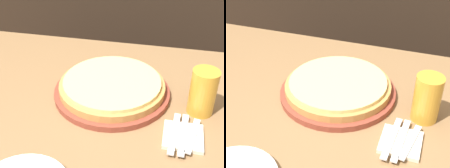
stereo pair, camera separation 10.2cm
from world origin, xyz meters
TOP-DOWN VIEW (x-y plane):
  - pizza_on_board at (0.05, 0.10)m, footprint 0.38×0.38m
  - beer_glass at (0.33, 0.07)m, footprint 0.08×0.08m
  - napkin_stack at (0.29, -0.06)m, footprint 0.11×0.11m
  - fork at (0.26, -0.06)m, footprint 0.03×0.17m
  - dinner_knife at (0.29, -0.06)m, footprint 0.03×0.17m
  - spoon at (0.31, -0.06)m, footprint 0.05×0.15m

SIDE VIEW (x-z plane):
  - napkin_stack at x=0.29m, z-range 0.77..0.78m
  - fork at x=0.26m, z-range 0.78..0.78m
  - dinner_knife at x=0.29m, z-range 0.78..0.78m
  - spoon at x=0.31m, z-range 0.78..0.78m
  - pizza_on_board at x=0.05m, z-range 0.77..0.82m
  - beer_glass at x=0.33m, z-range 0.77..0.92m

